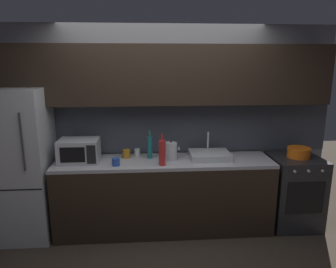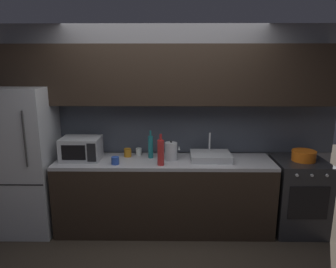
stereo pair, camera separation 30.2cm
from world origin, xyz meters
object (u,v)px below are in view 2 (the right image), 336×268
at_px(microwave, 81,149).
at_px(mug_clear, 139,152).
at_px(oven_range, 298,196).
at_px(mug_amber, 128,153).
at_px(kettle, 171,151).
at_px(wine_bottle_red, 161,152).
at_px(mug_blue, 115,161).
at_px(cooking_pot, 304,156).
at_px(wine_bottle_teal, 151,147).
at_px(refrigerator, 25,161).

height_order(microwave, mug_clear, microwave).
relative_size(oven_range, mug_clear, 9.88).
xyz_separation_m(oven_range, microwave, (-2.64, 0.02, 0.58)).
bearing_deg(mug_amber, mug_clear, 25.20).
distance_m(kettle, wine_bottle_red, 0.23).
xyz_separation_m(wine_bottle_red, mug_amber, (-0.42, 0.32, -0.10)).
height_order(wine_bottle_red, mug_amber, wine_bottle_red).
xyz_separation_m(mug_blue, cooking_pot, (2.22, 0.16, 0.02)).
height_order(oven_range, mug_blue, mug_blue).
bearing_deg(mug_blue, cooking_pot, 4.13).
xyz_separation_m(wine_bottle_teal, mug_amber, (-0.29, 0.05, -0.09)).
xyz_separation_m(kettle, mug_blue, (-0.64, -0.18, -0.06)).
bearing_deg(wine_bottle_red, microwave, 168.21).
bearing_deg(refrigerator, microwave, 1.55).
distance_m(wine_bottle_teal, cooking_pot, 1.84).
distance_m(microwave, wine_bottle_red, 0.98).
xyz_separation_m(wine_bottle_teal, wine_bottle_red, (0.13, -0.27, 0.01)).
bearing_deg(wine_bottle_red, mug_amber, 143.00).
bearing_deg(cooking_pot, mug_amber, 176.35).
bearing_deg(refrigerator, mug_blue, -8.17).
bearing_deg(mug_blue, mug_amber, 70.73).
xyz_separation_m(refrigerator, kettle, (1.76, 0.01, 0.12)).
distance_m(mug_clear, cooking_pot, 2.00).
bearing_deg(oven_range, wine_bottle_teal, 177.18).
xyz_separation_m(oven_range, mug_blue, (-2.20, -0.16, 0.49)).
height_order(kettle, mug_clear, kettle).
xyz_separation_m(refrigerator, mug_amber, (1.22, 0.14, 0.06)).
bearing_deg(mug_blue, microwave, 157.77).
relative_size(mug_blue, mug_amber, 0.86).
relative_size(oven_range, cooking_pot, 3.22).
distance_m(refrigerator, wine_bottle_teal, 1.52).
bearing_deg(mug_clear, kettle, -24.01).
bearing_deg(microwave, oven_range, -0.43).
bearing_deg(wine_bottle_teal, wine_bottle_red, -63.76).
bearing_deg(wine_bottle_teal, cooking_pot, -2.74).
height_order(mug_amber, cooking_pot, cooking_pot).
xyz_separation_m(oven_range, wine_bottle_teal, (-1.81, 0.09, 0.59)).
xyz_separation_m(oven_range, wine_bottle_red, (-1.67, -0.18, 0.60)).
bearing_deg(oven_range, mug_clear, 174.25).
relative_size(kettle, cooking_pot, 0.85).
height_order(wine_bottle_red, mug_clear, wine_bottle_red).
bearing_deg(mug_blue, kettle, 15.23).
distance_m(oven_range, mug_blue, 2.26).
height_order(mug_clear, cooking_pot, cooking_pot).
bearing_deg(mug_amber, cooking_pot, -3.65).
xyz_separation_m(kettle, cooking_pot, (1.58, -0.01, -0.05)).
bearing_deg(kettle, microwave, 179.80).
bearing_deg(mug_clear, mug_amber, -154.80).
distance_m(wine_bottle_teal, mug_blue, 0.47).
height_order(kettle, wine_bottle_red, wine_bottle_red).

